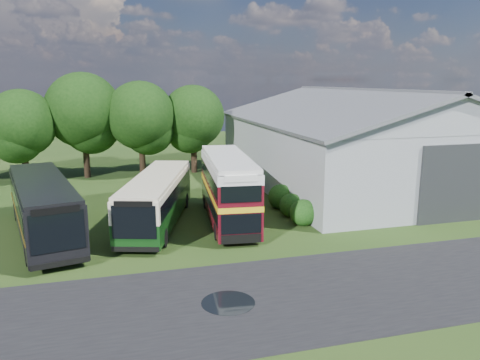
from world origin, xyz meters
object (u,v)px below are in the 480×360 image
object	(u,v)px
bus_maroon_double	(228,189)
bus_dark_single	(43,207)
bus_green_single	(157,199)
storage_shed	(360,136)

from	to	relation	value
bus_maroon_double	bus_dark_single	bearing A→B (deg)	-174.26
bus_green_single	bus_dark_single	xyz separation A→B (m)	(-6.51, -0.54, 0.13)
storage_shed	bus_maroon_double	world-z (taller)	storage_shed
storage_shed	bus_green_single	xyz separation A→B (m)	(-18.17, -7.55, -2.51)
bus_maroon_double	bus_green_single	bearing A→B (deg)	178.30
storage_shed	bus_green_single	distance (m)	19.83
storage_shed	bus_dark_single	size ratio (longest dim) A/B	1.99
bus_green_single	bus_maroon_double	bearing A→B (deg)	9.62
bus_green_single	bus_maroon_double	world-z (taller)	bus_maroon_double
storage_shed	bus_dark_single	xyz separation A→B (m)	(-24.68, -8.09, -2.38)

